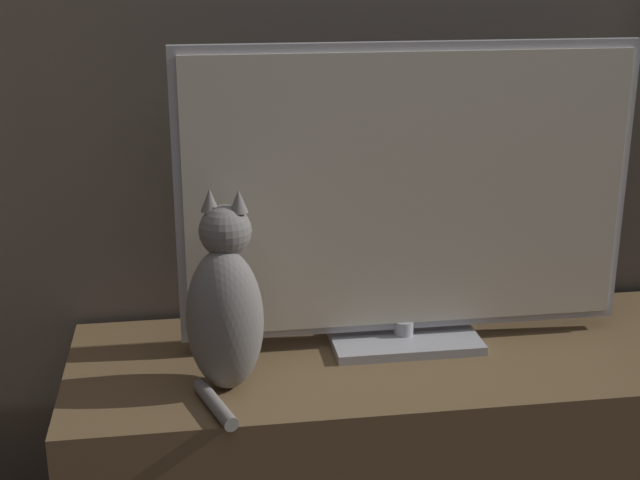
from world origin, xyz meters
The scene contains 3 objects.
tv_stand centered at (0.00, 0.92, 0.26)m, with size 1.48×0.52×0.52m.
tv centered at (-0.01, 0.98, 0.84)m, with size 0.97×0.19×0.66m.
cat centered at (-0.41, 0.82, 0.69)m, with size 0.18×0.27×0.40m.
Camera 1 is at (-0.47, -0.79, 1.35)m, focal length 50.00 mm.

